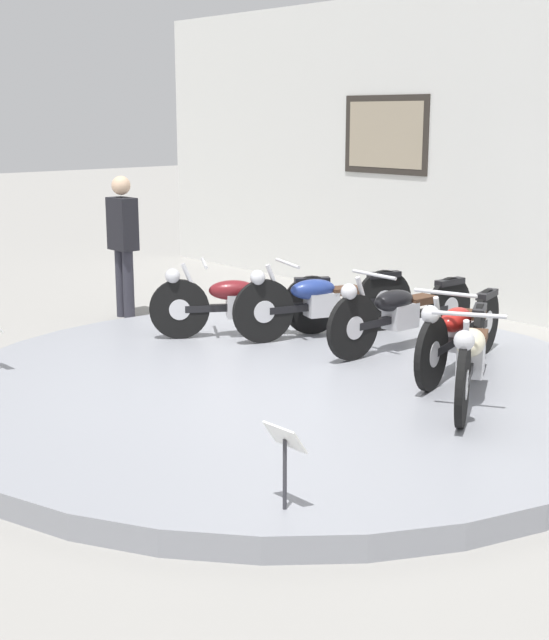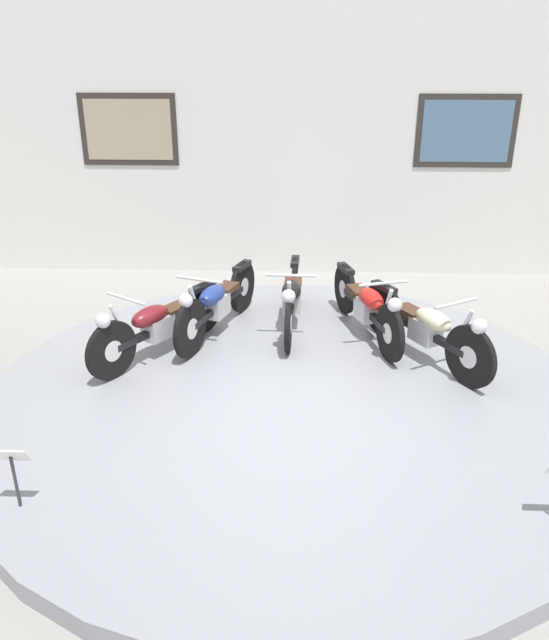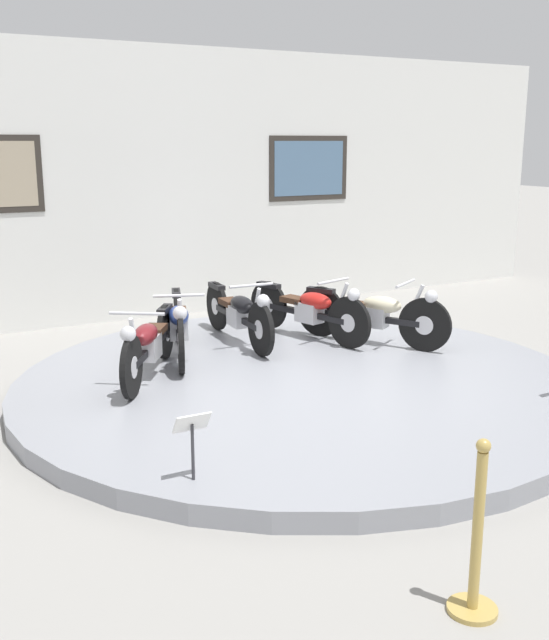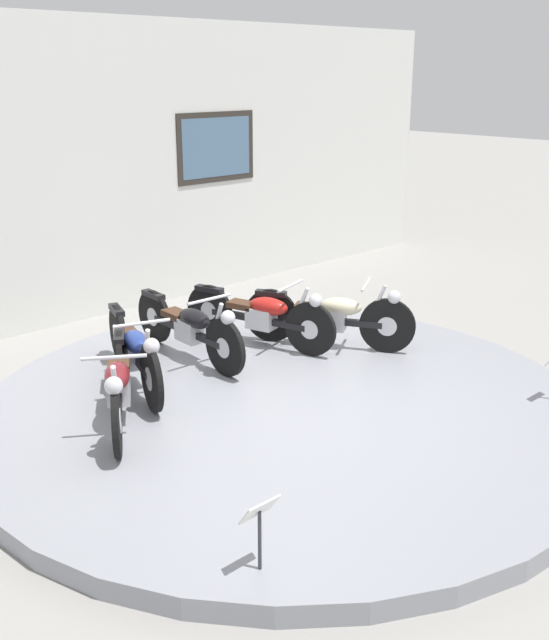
% 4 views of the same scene
% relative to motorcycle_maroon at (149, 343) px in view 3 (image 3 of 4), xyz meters
% --- Properties ---
extents(ground_plane, '(60.00, 60.00, 0.00)m').
position_rel_motorcycle_maroon_xyz_m(ground_plane, '(1.40, -0.69, -0.54)').
color(ground_plane, gray).
extents(display_platform, '(5.86, 5.86, 0.17)m').
position_rel_motorcycle_maroon_xyz_m(display_platform, '(1.40, -0.69, -0.46)').
color(display_platform, gray).
rests_on(display_platform, ground_plane).
extents(back_wall, '(14.00, 0.22, 3.85)m').
position_rel_motorcycle_maroon_xyz_m(back_wall, '(1.40, 3.37, 1.39)').
color(back_wall, silver).
rests_on(back_wall, ground_plane).
extents(motorcycle_maroon, '(1.12, 1.66, 0.78)m').
position_rel_motorcycle_maroon_xyz_m(motorcycle_maroon, '(0.00, 0.00, 0.00)').
color(motorcycle_maroon, black).
rests_on(motorcycle_maroon, display_platform).
extents(motorcycle_blue, '(0.74, 1.90, 0.79)m').
position_rel_motorcycle_maroon_xyz_m(motorcycle_blue, '(0.55, 0.59, 0.01)').
color(motorcycle_blue, black).
rests_on(motorcycle_blue, display_platform).
extents(motorcycle_black, '(0.54, 1.97, 0.78)m').
position_rel_motorcycle_maroon_xyz_m(motorcycle_black, '(1.40, 0.80, 0.01)').
color(motorcycle_black, black).
rests_on(motorcycle_black, display_platform).
extents(motorcycle_red, '(0.69, 1.90, 0.78)m').
position_rel_motorcycle_maroon_xyz_m(motorcycle_red, '(2.25, 0.58, 0.00)').
color(motorcycle_red, black).
rests_on(motorcycle_red, display_platform).
extents(motorcycle_cream, '(1.06, 1.72, 0.79)m').
position_rel_motorcycle_maroon_xyz_m(motorcycle_cream, '(2.80, 0.00, 0.01)').
color(motorcycle_cream, black).
rests_on(motorcycle_cream, display_platform).
extents(info_placard_front_left, '(0.26, 0.11, 0.51)m').
position_rel_motorcycle_maroon_xyz_m(info_placard_front_left, '(-0.50, -2.44, -0.00)').
color(info_placard_front_left, '#333338').
rests_on(info_placard_front_left, display_platform).
extents(stanchion_post_left_of_entry, '(0.28, 0.28, 1.02)m').
position_rel_motorcycle_maroon_xyz_m(stanchion_post_left_of_entry, '(0.37, -4.38, -0.20)').
color(stanchion_post_left_of_entry, tan).
rests_on(stanchion_post_left_of_entry, ground_plane).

